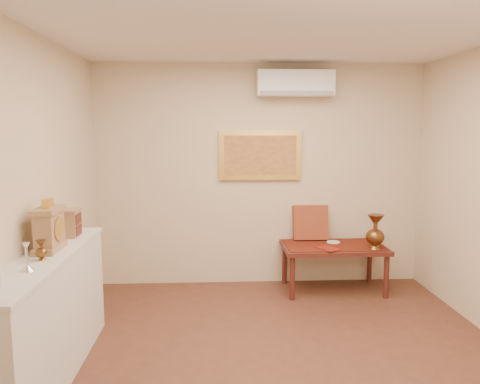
{
  "coord_description": "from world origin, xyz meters",
  "views": [
    {
      "loc": [
        -0.55,
        -3.45,
        1.92
      ],
      "look_at": [
        -0.3,
        1.15,
        1.3
      ],
      "focal_mm": 35.0,
      "sensor_mm": 36.0,
      "label": 1
    }
  ],
  "objects": [
    {
      "name": "wooden_chest",
      "position": [
        -1.82,
        0.64,
        1.1
      ],
      "size": [
        0.16,
        0.21,
        0.24
      ],
      "color": "#AA8057",
      "rests_on": "display_ledge"
    },
    {
      "name": "wall_front",
      "position": [
        0.0,
        -2.25,
        1.35
      ],
      "size": [
        4.0,
        0.02,
        2.7
      ],
      "primitive_type": "cube",
      "color": "beige",
      "rests_on": "ground"
    },
    {
      "name": "brass_urn_small",
      "position": [
        -1.8,
        -0.11,
        1.08
      ],
      "size": [
        0.09,
        0.09,
        0.19
      ],
      "primitive_type": null,
      "color": "brown",
      "rests_on": "display_ledge"
    },
    {
      "name": "candlestick",
      "position": [
        -1.8,
        -0.37,
        1.08
      ],
      "size": [
        0.09,
        0.09,
        0.19
      ],
      "primitive_type": null,
      "color": "silver",
      "rests_on": "display_ledge"
    },
    {
      "name": "plate",
      "position": [
        0.87,
        1.99,
        0.56
      ],
      "size": [
        0.16,
        0.16,
        0.01
      ],
      "primitive_type": "cylinder",
      "color": "white",
      "rests_on": "table_cloth"
    },
    {
      "name": "menu",
      "position": [
        0.74,
        1.69,
        0.56
      ],
      "size": [
        0.28,
        0.31,
        0.01
      ],
      "primitive_type": "cube",
      "rotation": [
        0.0,
        0.0,
        0.5
      ],
      "color": "maroon",
      "rests_on": "table_cloth"
    },
    {
      "name": "mantel_clock",
      "position": [
        -1.83,
        0.16,
        1.15
      ],
      "size": [
        0.17,
        0.36,
        0.41
      ],
      "color": "#AA8057",
      "rests_on": "display_ledge"
    },
    {
      "name": "cushion",
      "position": [
        0.62,
        2.16,
        0.77
      ],
      "size": [
        0.43,
        0.19,
        0.44
      ],
      "primitive_type": "cube",
      "rotation": [
        -0.21,
        0.0,
        0.0
      ],
      "color": "maroon",
      "rests_on": "table_cloth"
    },
    {
      "name": "table_cloth",
      "position": [
        0.85,
        1.88,
        0.55
      ],
      "size": [
        1.14,
        0.59,
        0.01
      ],
      "primitive_type": "cube",
      "color": "#5F1D0F",
      "rests_on": "low_table"
    },
    {
      "name": "display_ledge",
      "position": [
        -1.82,
        0.0,
        0.49
      ],
      "size": [
        0.37,
        2.02,
        0.98
      ],
      "color": "silver",
      "rests_on": "floor"
    },
    {
      "name": "ceiling",
      "position": [
        0.0,
        0.0,
        2.7
      ],
      "size": [
        4.5,
        4.5,
        0.0
      ],
      "primitive_type": "plane",
      "rotation": [
        3.14,
        0.0,
        0.0
      ],
      "color": "silver",
      "rests_on": "ground"
    },
    {
      "name": "floor",
      "position": [
        0.0,
        0.0,
        0.0
      ],
      "size": [
        4.5,
        4.5,
        0.0
      ],
      "primitive_type": "plane",
      "color": "brown",
      "rests_on": "ground"
    },
    {
      "name": "painting",
      "position": [
        0.0,
        2.22,
        1.6
      ],
      "size": [
        1.0,
        0.06,
        0.6
      ],
      "color": "gold",
      "rests_on": "wall_back"
    },
    {
      "name": "low_table",
      "position": [
        0.85,
        1.88,
        0.48
      ],
      "size": [
        1.2,
        0.7,
        0.55
      ],
      "color": "#501E18",
      "rests_on": "floor"
    },
    {
      "name": "ac_unit",
      "position": [
        0.4,
        2.12,
        2.45
      ],
      "size": [
        0.9,
        0.25,
        0.3
      ],
      "color": "white",
      "rests_on": "wall_back"
    },
    {
      "name": "wall_back",
      "position": [
        0.0,
        2.25,
        1.35
      ],
      "size": [
        4.0,
        0.02,
        2.7
      ],
      "primitive_type": "cube",
      "color": "beige",
      "rests_on": "ground"
    },
    {
      "name": "brass_urn_tall",
      "position": [
        1.27,
        1.68,
        0.8
      ],
      "size": [
        0.21,
        0.21,
        0.48
      ],
      "primitive_type": null,
      "color": "brown",
      "rests_on": "table_cloth"
    },
    {
      "name": "wall_left",
      "position": [
        -2.0,
        0.0,
        1.35
      ],
      "size": [
        0.02,
        4.5,
        2.7
      ],
      "primitive_type": "cube",
      "color": "beige",
      "rests_on": "ground"
    }
  ]
}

